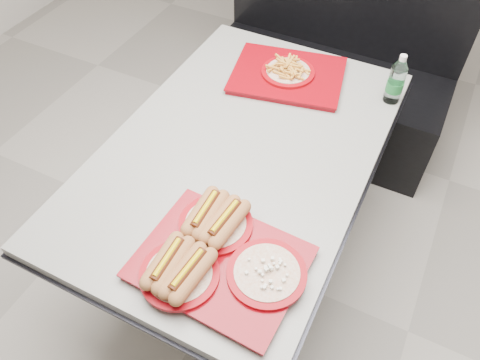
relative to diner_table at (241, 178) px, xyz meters
The scene contains 6 objects.
ground 0.58m from the diner_table, ahead, with size 6.00×6.00×0.00m, color #9F988E.
diner_table is the anchor object (origin of this frame).
booth_bench 1.11m from the diner_table, 90.00° to the left, with size 1.30×0.57×1.35m.
tray_near 0.52m from the diner_table, 72.32° to the right, with size 0.49×0.42×0.10m.
tray_far 0.49m from the diner_table, 91.20° to the left, with size 0.51×0.43×0.09m.
water_bottle 0.69m from the diner_table, 50.76° to the left, with size 0.06×0.06×0.20m.
Camera 1 is at (0.53, -1.06, 1.92)m, focal length 35.00 mm.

